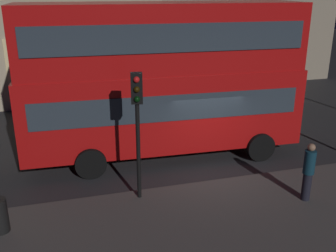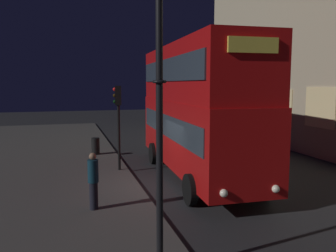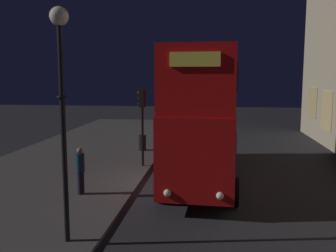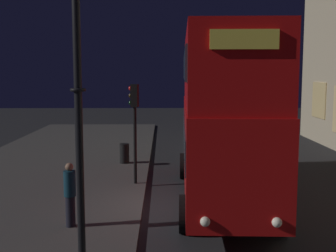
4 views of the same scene
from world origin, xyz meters
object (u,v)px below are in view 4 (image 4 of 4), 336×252
double_decker_bus (222,109)px  street_lamp (77,63)px  pedestrian (70,194)px  traffic_light_near_kerb (134,112)px  litter_bin (124,153)px

double_decker_bus → street_lamp: size_ratio=1.65×
double_decker_bus → pedestrian: 5.90m
traffic_light_near_kerb → street_lamp: size_ratio=0.61×
double_decker_bus → street_lamp: (7.07, -3.51, 1.38)m
street_lamp → litter_bin: street_lamp is taller
litter_bin → traffic_light_near_kerb: bearing=10.9°
street_lamp → litter_bin: 13.02m
pedestrian → litter_bin: (-8.47, 0.74, -0.47)m
pedestrian → litter_bin: bearing=-44.8°
traffic_light_near_kerb → litter_bin: 4.47m
traffic_light_near_kerb → pedestrian: (4.68, -1.47, -1.79)m
street_lamp → pedestrian: street_lamp is taller
traffic_light_near_kerb → street_lamp: (8.62, -0.42, 1.64)m
street_lamp → litter_bin: size_ratio=6.75×
double_decker_bus → litter_bin: (-5.34, -3.82, -2.52)m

